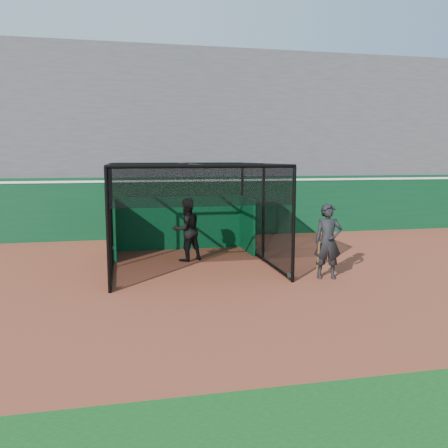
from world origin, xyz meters
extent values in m
plane|color=brown|center=(0.00, 0.00, 0.00)|extent=(120.00, 120.00, 0.00)
cube|color=#09361B|center=(0.00, 8.50, 1.25)|extent=(50.00, 0.45, 2.50)
cube|color=white|center=(0.00, 8.50, 2.35)|extent=(50.00, 0.50, 0.08)
cube|color=#4C4C4F|center=(0.00, 12.38, 3.88)|extent=(50.00, 7.85, 7.75)
cube|color=#4C4C4F|center=(0.00, 15.80, 8.35)|extent=(50.00, 0.30, 1.20)
cube|color=#074924|center=(-0.23, 5.74, 0.95)|extent=(4.61, 0.10, 1.90)
cylinder|color=black|center=(-2.60, 0.68, 0.11)|extent=(0.08, 0.22, 0.22)
cylinder|color=black|center=(2.13, 0.68, 0.11)|extent=(0.08, 0.22, 0.22)
cylinder|color=black|center=(-2.60, 5.66, 0.11)|extent=(0.08, 0.22, 0.22)
cylinder|color=black|center=(2.13, 5.66, 0.11)|extent=(0.08, 0.22, 0.22)
imported|color=black|center=(-0.24, 3.75, 1.00)|extent=(1.19, 1.08, 2.01)
imported|color=black|center=(3.20, 0.67, 1.03)|extent=(0.83, 0.63, 2.05)
cylinder|color=#593819|center=(2.95, 0.72, 0.55)|extent=(0.15, 0.38, 1.00)
camera|label=1|loc=(-2.26, -11.11, 3.27)|focal=38.00mm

